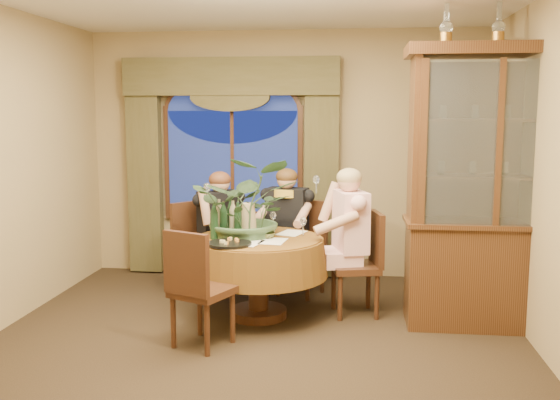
# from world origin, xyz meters

# --- Properties ---
(floor) EXTENTS (5.00, 5.00, 0.00)m
(floor) POSITION_xyz_m (0.00, 0.00, 0.00)
(floor) COLOR black
(floor) RESTS_ON ground
(wall_back) EXTENTS (4.50, 0.00, 4.50)m
(wall_back) POSITION_xyz_m (0.00, 2.50, 1.40)
(wall_back) COLOR #937E58
(wall_back) RESTS_ON ground
(window) EXTENTS (1.62, 0.10, 1.32)m
(window) POSITION_xyz_m (-0.60, 2.43, 1.30)
(window) COLOR navy
(window) RESTS_ON wall_back
(arched_transom) EXTENTS (1.60, 0.06, 0.44)m
(arched_transom) POSITION_xyz_m (-0.60, 2.43, 2.08)
(arched_transom) COLOR navy
(arched_transom) RESTS_ON wall_back
(drapery_left) EXTENTS (0.38, 0.14, 2.32)m
(drapery_left) POSITION_xyz_m (-1.63, 2.38, 1.18)
(drapery_left) COLOR #3F3B1E
(drapery_left) RESTS_ON floor
(drapery_right) EXTENTS (0.38, 0.14, 2.32)m
(drapery_right) POSITION_xyz_m (0.43, 2.38, 1.18)
(drapery_right) COLOR #3F3B1E
(drapery_right) RESTS_ON floor
(swag_valance) EXTENTS (2.45, 0.16, 0.42)m
(swag_valance) POSITION_xyz_m (-0.60, 2.35, 2.28)
(swag_valance) COLOR #3F3B1E
(swag_valance) RESTS_ON wall_back
(dining_table) EXTENTS (1.60, 1.60, 0.75)m
(dining_table) POSITION_xyz_m (-0.07, 0.89, 0.38)
(dining_table) COLOR maroon
(dining_table) RESTS_ON floor
(china_cabinet) EXTENTS (1.51, 0.59, 2.45)m
(china_cabinet) POSITION_xyz_m (1.96, 0.89, 1.23)
(china_cabinet) COLOR #3A1F0F
(china_cabinet) RESTS_ON floor
(oil_lamp_left) EXTENTS (0.11, 0.11, 0.34)m
(oil_lamp_left) POSITION_xyz_m (1.54, 0.89, 2.62)
(oil_lamp_left) COLOR #A5722D
(oil_lamp_left) RESTS_ON china_cabinet
(oil_lamp_center) EXTENTS (0.11, 0.11, 0.34)m
(oil_lamp_center) POSITION_xyz_m (1.96, 0.89, 2.62)
(oil_lamp_center) COLOR #A5722D
(oil_lamp_center) RESTS_ON china_cabinet
(oil_lamp_right) EXTENTS (0.11, 0.11, 0.34)m
(oil_lamp_right) POSITION_xyz_m (2.39, 0.89, 2.62)
(oil_lamp_right) COLOR #A5722D
(oil_lamp_right) RESTS_ON china_cabinet
(chair_right) EXTENTS (0.50, 0.50, 0.96)m
(chair_right) POSITION_xyz_m (0.81, 1.07, 0.48)
(chair_right) COLOR black
(chair_right) RESTS_ON floor
(chair_back_right) EXTENTS (0.55, 0.55, 0.96)m
(chair_back_right) POSITION_xyz_m (0.25, 1.66, 0.48)
(chair_back_right) COLOR black
(chair_back_right) RESTS_ON floor
(chair_back) EXTENTS (0.59, 0.59, 0.96)m
(chair_back) POSITION_xyz_m (-0.76, 1.46, 0.48)
(chair_back) COLOR black
(chair_back) RESTS_ON floor
(chair_front_left) EXTENTS (0.56, 0.56, 0.96)m
(chair_front_left) POSITION_xyz_m (-0.42, 0.14, 0.48)
(chair_front_left) COLOR black
(chair_front_left) RESTS_ON floor
(person_pink) EXTENTS (0.58, 0.60, 1.38)m
(person_pink) POSITION_xyz_m (0.76, 1.15, 0.69)
(person_pink) COLOR #F6BFC3
(person_pink) RESTS_ON floor
(person_back) EXTENTS (0.63, 0.62, 1.30)m
(person_back) POSITION_xyz_m (-0.57, 1.52, 0.65)
(person_back) COLOR black
(person_back) RESTS_ON floor
(person_scarf) EXTENTS (0.55, 0.52, 1.32)m
(person_scarf) POSITION_xyz_m (0.10, 1.75, 0.66)
(person_scarf) COLOR black
(person_scarf) RESTS_ON floor
(stoneware_vase) EXTENTS (0.16, 0.16, 0.30)m
(stoneware_vase) POSITION_xyz_m (-0.18, 1.00, 0.90)
(stoneware_vase) COLOR tan
(stoneware_vase) RESTS_ON dining_table
(centerpiece_plant) EXTENTS (0.97, 1.07, 0.84)m
(centerpiece_plant) POSITION_xyz_m (-0.18, 1.00, 1.37)
(centerpiece_plant) COLOR #375434
(centerpiece_plant) RESTS_ON dining_table
(olive_bowl) EXTENTS (0.16, 0.16, 0.05)m
(olive_bowl) POSITION_xyz_m (0.00, 0.87, 0.78)
(olive_bowl) COLOR #4D5428
(olive_bowl) RESTS_ON dining_table
(cheese_platter) EXTENTS (0.38, 0.38, 0.02)m
(cheese_platter) POSITION_xyz_m (-0.27, 0.55, 0.76)
(cheese_platter) COLOR black
(cheese_platter) RESTS_ON dining_table
(wine_bottle_0) EXTENTS (0.07, 0.07, 0.33)m
(wine_bottle_0) POSITION_xyz_m (-0.46, 1.02, 0.92)
(wine_bottle_0) COLOR tan
(wine_bottle_0) RESTS_ON dining_table
(wine_bottle_1) EXTENTS (0.07, 0.07, 0.33)m
(wine_bottle_1) POSITION_xyz_m (-0.46, 0.78, 0.92)
(wine_bottle_1) COLOR black
(wine_bottle_1) RESTS_ON dining_table
(wine_bottle_2) EXTENTS (0.07, 0.07, 0.33)m
(wine_bottle_2) POSITION_xyz_m (-0.32, 0.94, 0.92)
(wine_bottle_2) COLOR tan
(wine_bottle_2) RESTS_ON dining_table
(wine_bottle_3) EXTENTS (0.07, 0.07, 0.33)m
(wine_bottle_3) POSITION_xyz_m (-0.36, 1.09, 0.92)
(wine_bottle_3) COLOR black
(wine_bottle_3) RESTS_ON dining_table
(wine_bottle_4) EXTENTS (0.07, 0.07, 0.33)m
(wine_bottle_4) POSITION_xyz_m (-0.39, 0.89, 0.92)
(wine_bottle_4) COLOR black
(wine_bottle_4) RESTS_ON dining_table
(wine_bottle_5) EXTENTS (0.07, 0.07, 0.33)m
(wine_bottle_5) POSITION_xyz_m (-0.25, 0.85, 0.92)
(wine_bottle_5) COLOR black
(wine_bottle_5) RESTS_ON dining_table
(tasting_paper_0) EXTENTS (0.25, 0.32, 0.00)m
(tasting_paper_0) POSITION_xyz_m (0.08, 0.73, 0.75)
(tasting_paper_0) COLOR white
(tasting_paper_0) RESTS_ON dining_table
(tasting_paper_1) EXTENTS (0.30, 0.35, 0.00)m
(tasting_paper_1) POSITION_xyz_m (0.21, 1.13, 0.75)
(tasting_paper_1) COLOR white
(tasting_paper_1) RESTS_ON dining_table
(tasting_paper_2) EXTENTS (0.27, 0.34, 0.00)m
(tasting_paper_2) POSITION_xyz_m (-0.12, 0.63, 0.75)
(tasting_paper_2) COLOR white
(tasting_paper_2) RESTS_ON dining_table
(wine_glass_person_pink) EXTENTS (0.07, 0.07, 0.18)m
(wine_glass_person_pink) POSITION_xyz_m (0.33, 1.01, 0.84)
(wine_glass_person_pink) COLOR silver
(wine_glass_person_pink) RESTS_ON dining_table
(wine_glass_person_back) EXTENTS (0.07, 0.07, 0.18)m
(wine_glass_person_back) POSITION_xyz_m (-0.33, 1.22, 0.84)
(wine_glass_person_back) COLOR silver
(wine_glass_person_back) RESTS_ON dining_table
(wine_glass_person_scarf) EXTENTS (0.07, 0.07, 0.18)m
(wine_glass_person_scarf) POSITION_xyz_m (0.01, 1.30, 0.84)
(wine_glass_person_scarf) COLOR silver
(wine_glass_person_scarf) RESTS_ON dining_table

